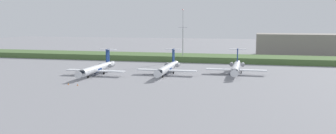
{
  "coord_description": "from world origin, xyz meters",
  "views": [
    {
      "loc": [
        30.55,
        -117.94,
        20.81
      ],
      "look_at": [
        0.0,
        12.69,
        3.0
      ],
      "focal_mm": 38.18,
      "sensor_mm": 36.0,
      "label": 1
    }
  ],
  "objects_px": {
    "regional_jet_second": "(168,68)",
    "regional_jet_third": "(236,67)",
    "regional_jet_nearest": "(97,68)",
    "safety_cone_mid_marker": "(77,85)",
    "safety_cone_front_marker": "(68,84)",
    "antenna_mast": "(183,40)"
  },
  "relations": [
    {
      "from": "regional_jet_second",
      "to": "regional_jet_third",
      "type": "bearing_deg",
      "value": 15.92
    },
    {
      "from": "regional_jet_nearest",
      "to": "safety_cone_mid_marker",
      "type": "relative_size",
      "value": 56.36
    },
    {
      "from": "regional_jet_third",
      "to": "regional_jet_nearest",
      "type": "bearing_deg",
      "value": -164.25
    },
    {
      "from": "safety_cone_front_marker",
      "to": "regional_jet_second",
      "type": "bearing_deg",
      "value": 47.47
    },
    {
      "from": "regional_jet_second",
      "to": "safety_cone_front_marker",
      "type": "bearing_deg",
      "value": -132.53
    },
    {
      "from": "regional_jet_nearest",
      "to": "regional_jet_third",
      "type": "relative_size",
      "value": 1.0
    },
    {
      "from": "antenna_mast",
      "to": "safety_cone_front_marker",
      "type": "distance_m",
      "value": 77.48
    },
    {
      "from": "regional_jet_third",
      "to": "antenna_mast",
      "type": "relative_size",
      "value": 1.19
    },
    {
      "from": "regional_jet_nearest",
      "to": "safety_cone_mid_marker",
      "type": "xyz_separation_m",
      "value": [
        3.15,
        -22.16,
        -2.26
      ]
    },
    {
      "from": "regional_jet_nearest",
      "to": "safety_cone_mid_marker",
      "type": "distance_m",
      "value": 22.5
    },
    {
      "from": "safety_cone_mid_marker",
      "to": "antenna_mast",
      "type": "bearing_deg",
      "value": 74.86
    },
    {
      "from": "regional_jet_third",
      "to": "safety_cone_mid_marker",
      "type": "height_order",
      "value": "regional_jet_third"
    },
    {
      "from": "regional_jet_third",
      "to": "safety_cone_mid_marker",
      "type": "distance_m",
      "value": 60.49
    },
    {
      "from": "safety_cone_mid_marker",
      "to": "safety_cone_front_marker",
      "type": "bearing_deg",
      "value": 167.98
    },
    {
      "from": "regional_jet_nearest",
      "to": "antenna_mast",
      "type": "distance_m",
      "value": 57.2
    },
    {
      "from": "regional_jet_third",
      "to": "safety_cone_mid_marker",
      "type": "relative_size",
      "value": 56.36
    },
    {
      "from": "regional_jet_second",
      "to": "antenna_mast",
      "type": "bearing_deg",
      "value": 93.38
    },
    {
      "from": "regional_jet_second",
      "to": "safety_cone_front_marker",
      "type": "xyz_separation_m",
      "value": [
        -26.22,
        -28.58,
        -2.26
      ]
    },
    {
      "from": "antenna_mast",
      "to": "regional_jet_second",
      "type": "bearing_deg",
      "value": -86.62
    },
    {
      "from": "antenna_mast",
      "to": "safety_cone_mid_marker",
      "type": "distance_m",
      "value": 77.19
    },
    {
      "from": "safety_cone_front_marker",
      "to": "safety_cone_mid_marker",
      "type": "bearing_deg",
      "value": -12.02
    },
    {
      "from": "regional_jet_nearest",
      "to": "regional_jet_third",
      "type": "distance_m",
      "value": 53.25
    }
  ]
}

